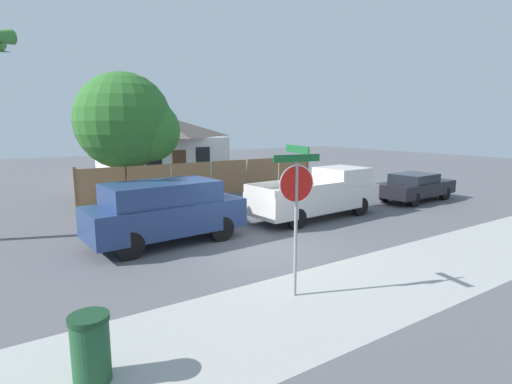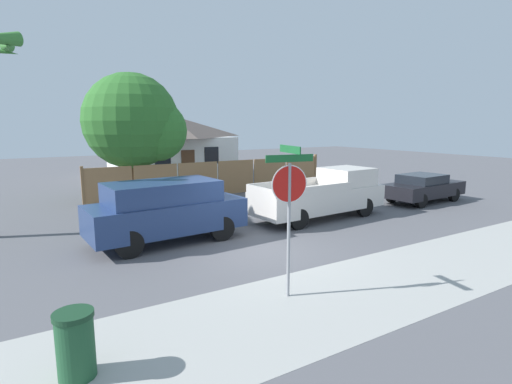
{
  "view_description": "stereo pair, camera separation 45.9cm",
  "coord_description": "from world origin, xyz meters",
  "px_view_note": "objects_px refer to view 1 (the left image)",
  "views": [
    {
      "loc": [
        -6.33,
        -9.27,
        3.62
      ],
      "look_at": [
        0.24,
        0.6,
        1.6
      ],
      "focal_mm": 28.0,
      "sensor_mm": 36.0,
      "label": 1
    },
    {
      "loc": [
        -5.94,
        -9.52,
        3.62
      ],
      "look_at": [
        0.24,
        0.6,
        1.6
      ],
      "focal_mm": 28.0,
      "sensor_mm": 36.0,
      "label": 2
    }
  ],
  "objects_px": {
    "orange_pickup": "(320,194)",
    "stop_sign": "(296,195)",
    "parked_sedan": "(415,186)",
    "house": "(160,145)",
    "oak_tree": "(129,123)",
    "trash_bin": "(91,348)",
    "red_suv": "(165,210)"
  },
  "relations": [
    {
      "from": "orange_pickup",
      "to": "stop_sign",
      "type": "relative_size",
      "value": 1.78
    },
    {
      "from": "red_suv",
      "to": "parked_sedan",
      "type": "xyz_separation_m",
      "value": [
        12.44,
        -0.0,
        -0.34
      ]
    },
    {
      "from": "house",
      "to": "red_suv",
      "type": "relative_size",
      "value": 1.64
    },
    {
      "from": "orange_pickup",
      "to": "stop_sign",
      "type": "bearing_deg",
      "value": -140.13
    },
    {
      "from": "trash_bin",
      "to": "orange_pickup",
      "type": "bearing_deg",
      "value": 31.11
    },
    {
      "from": "red_suv",
      "to": "stop_sign",
      "type": "relative_size",
      "value": 1.51
    },
    {
      "from": "house",
      "to": "stop_sign",
      "type": "height_order",
      "value": "house"
    },
    {
      "from": "parked_sedan",
      "to": "trash_bin",
      "type": "height_order",
      "value": "parked_sedan"
    },
    {
      "from": "house",
      "to": "oak_tree",
      "type": "distance_m",
      "value": 8.9
    },
    {
      "from": "stop_sign",
      "to": "trash_bin",
      "type": "xyz_separation_m",
      "value": [
        -4.23,
        -0.66,
        -1.68
      ]
    },
    {
      "from": "parked_sedan",
      "to": "trash_bin",
      "type": "xyz_separation_m",
      "value": [
        -15.79,
        -5.84,
        -0.18
      ]
    },
    {
      "from": "orange_pickup",
      "to": "trash_bin",
      "type": "height_order",
      "value": "orange_pickup"
    },
    {
      "from": "trash_bin",
      "to": "parked_sedan",
      "type": "bearing_deg",
      "value": 20.3
    },
    {
      "from": "orange_pickup",
      "to": "stop_sign",
      "type": "height_order",
      "value": "stop_sign"
    },
    {
      "from": "house",
      "to": "parked_sedan",
      "type": "relative_size",
      "value": 1.8
    },
    {
      "from": "oak_tree",
      "to": "orange_pickup",
      "type": "relative_size",
      "value": 1.06
    },
    {
      "from": "house",
      "to": "stop_sign",
      "type": "xyz_separation_m",
      "value": [
        -4.74,
        -20.75,
        -0.02
      ]
    },
    {
      "from": "orange_pickup",
      "to": "parked_sedan",
      "type": "xyz_separation_m",
      "value": [
        6.08,
        -0.02,
        -0.21
      ]
    },
    {
      "from": "stop_sign",
      "to": "red_suv",
      "type": "bearing_deg",
      "value": 110.81
    },
    {
      "from": "house",
      "to": "orange_pickup",
      "type": "distance_m",
      "value": 15.63
    },
    {
      "from": "oak_tree",
      "to": "stop_sign",
      "type": "relative_size",
      "value": 1.89
    },
    {
      "from": "oak_tree",
      "to": "red_suv",
      "type": "height_order",
      "value": "oak_tree"
    },
    {
      "from": "red_suv",
      "to": "house",
      "type": "bearing_deg",
      "value": 66.48
    },
    {
      "from": "orange_pickup",
      "to": "oak_tree",
      "type": "bearing_deg",
      "value": 118.81
    },
    {
      "from": "house",
      "to": "oak_tree",
      "type": "height_order",
      "value": "oak_tree"
    },
    {
      "from": "oak_tree",
      "to": "stop_sign",
      "type": "bearing_deg",
      "value": -91.99
    },
    {
      "from": "oak_tree",
      "to": "parked_sedan",
      "type": "bearing_deg",
      "value": -35.46
    },
    {
      "from": "stop_sign",
      "to": "parked_sedan",
      "type": "bearing_deg",
      "value": 35.25
    },
    {
      "from": "parked_sedan",
      "to": "oak_tree",
      "type": "bearing_deg",
      "value": 140.89
    },
    {
      "from": "orange_pickup",
      "to": "parked_sedan",
      "type": "distance_m",
      "value": 6.09
    },
    {
      "from": "oak_tree",
      "to": "trash_bin",
      "type": "height_order",
      "value": "oak_tree"
    },
    {
      "from": "parked_sedan",
      "to": "stop_sign",
      "type": "bearing_deg",
      "value": -159.52
    }
  ]
}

